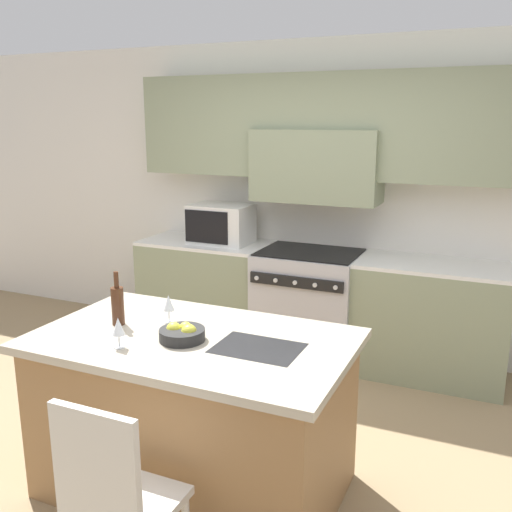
% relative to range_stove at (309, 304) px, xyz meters
% --- Properties ---
extents(ground_plane, '(10.00, 10.00, 0.00)m').
position_rel_range_stove_xyz_m(ground_plane, '(-0.00, -1.79, -0.47)').
color(ground_plane, '#997F5B').
extents(back_cabinetry, '(10.00, 0.46, 2.70)m').
position_rel_range_stove_xyz_m(back_cabinetry, '(-0.00, 0.27, 1.11)').
color(back_cabinetry, silver).
rests_on(back_cabinetry, ground_plane).
extents(back_counter, '(3.21, 0.62, 0.94)m').
position_rel_range_stove_xyz_m(back_counter, '(0.00, 0.02, -0.00)').
color(back_counter, gray).
rests_on(back_counter, ground_plane).
extents(range_stove, '(0.86, 0.70, 0.94)m').
position_rel_range_stove_xyz_m(range_stove, '(0.00, 0.00, 0.00)').
color(range_stove, '#B7B7BC').
rests_on(range_stove, ground_plane).
extents(microwave, '(0.54, 0.38, 0.35)m').
position_rel_range_stove_xyz_m(microwave, '(-0.86, 0.02, 0.64)').
color(microwave, silver).
rests_on(microwave, back_counter).
extents(kitchen_island, '(1.70, 1.02, 0.91)m').
position_rel_range_stove_xyz_m(kitchen_island, '(0.03, -2.01, -0.01)').
color(kitchen_island, olive).
rests_on(kitchen_island, ground_plane).
extents(island_chair, '(0.42, 0.40, 0.98)m').
position_rel_range_stove_xyz_m(island_chair, '(0.14, -2.86, 0.07)').
color(island_chair, beige).
rests_on(island_chair, ground_plane).
extents(wine_bottle, '(0.07, 0.07, 0.31)m').
position_rel_range_stove_xyz_m(wine_bottle, '(-0.45, -2.02, 0.55)').
color(wine_bottle, '#422314').
rests_on(wine_bottle, kitchen_island).
extents(wine_glass_near, '(0.06, 0.06, 0.16)m').
position_rel_range_stove_xyz_m(wine_glass_near, '(-0.24, -2.29, 0.55)').
color(wine_glass_near, white).
rests_on(wine_glass_near, kitchen_island).
extents(wine_glass_far, '(0.06, 0.06, 0.16)m').
position_rel_range_stove_xyz_m(wine_glass_far, '(-0.21, -1.87, 0.55)').
color(wine_glass_far, white).
rests_on(wine_glass_far, kitchen_island).
extents(fruit_bowl, '(0.24, 0.24, 0.09)m').
position_rel_range_stove_xyz_m(fruit_bowl, '(-0.00, -2.08, 0.47)').
color(fruit_bowl, black).
rests_on(fruit_bowl, kitchen_island).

